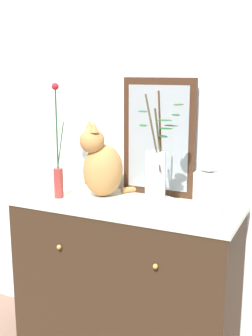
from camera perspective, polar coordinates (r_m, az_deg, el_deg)
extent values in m
cube|color=silver|center=(2.41, 3.08, 6.72)|extent=(4.40, 0.08, 2.60)
cube|color=#342316|center=(2.40, 0.00, -15.07)|extent=(1.13, 0.44, 0.87)
cube|color=beige|center=(2.22, 0.00, -4.84)|extent=(1.15, 0.45, 0.02)
sphere|color=#B79338|center=(2.22, -8.70, -10.14)|extent=(0.02, 0.02, 0.02)
sphere|color=#B79338|center=(2.00, 3.84, -12.65)|extent=(0.02, 0.02, 0.02)
cube|color=#3B2214|center=(2.30, 4.30, 3.95)|extent=(0.39, 0.03, 0.62)
cube|color=gray|center=(2.29, 4.16, 3.90)|extent=(0.33, 0.01, 0.54)
ellipsoid|color=#B27B43|center=(2.31, -3.01, -0.31)|extent=(0.28, 0.28, 0.28)
sphere|color=#B27B43|center=(2.26, -4.45, 3.55)|extent=(0.13, 0.13, 0.13)
cone|color=#B27B43|center=(2.21, -4.17, 5.40)|extent=(0.05, 0.05, 0.06)
cone|color=#B27B43|center=(2.28, -4.80, 5.61)|extent=(0.05, 0.05, 0.06)
cylinder|color=#B27B43|center=(2.41, 1.29, -2.72)|extent=(0.13, 0.15, 0.03)
cylinder|color=maroon|center=(2.32, -8.77, -1.93)|extent=(0.05, 0.05, 0.16)
cylinder|color=#1D4721|center=(2.26, -9.00, 4.91)|extent=(0.01, 0.01, 0.40)
sphere|color=#A6181F|center=(2.24, -9.20, 10.43)|extent=(0.04, 0.04, 0.04)
cylinder|color=#264A24|center=(2.26, -8.52, 2.93)|extent=(0.05, 0.01, 0.24)
cylinder|color=white|center=(2.10, 3.77, -4.89)|extent=(0.20, 0.20, 0.05)
cylinder|color=silver|center=(2.06, 3.83, -1.05)|extent=(0.10, 0.10, 0.24)
cylinder|color=#463F23|center=(2.01, 4.28, 3.62)|extent=(0.03, 0.06, 0.29)
ellipsoid|color=#1F3E1F|center=(1.98, 4.83, 4.14)|extent=(0.08, 0.07, 0.01)
ellipsoid|color=#1A4F1E|center=(1.96, 5.18, 5.15)|extent=(0.07, 0.04, 0.01)
ellipsoid|color=#1D4E1E|center=(1.95, 5.02, 6.21)|extent=(0.08, 0.06, 0.01)
cylinder|color=#453928|center=(2.00, 3.54, 4.54)|extent=(0.10, 0.04, 0.35)
ellipsoid|color=#1C4F1E|center=(1.94, 2.24, 5.56)|extent=(0.07, 0.08, 0.01)
ellipsoid|color=#184925|center=(1.95, 2.21, 7.38)|extent=(0.08, 0.07, 0.01)
cylinder|color=#54361C|center=(2.01, 4.46, 4.81)|extent=(0.02, 0.10, 0.37)
ellipsoid|color=#264324|center=(1.99, 5.87, 5.52)|extent=(0.07, 0.04, 0.01)
ellipsoid|color=#184E1B|center=(1.99, 6.48, 6.88)|extent=(0.07, 0.08, 0.01)
ellipsoid|color=#264018|center=(1.97, 6.84, 8.20)|extent=(0.05, 0.08, 0.01)
cube|color=white|center=(1.96, 10.59, -3.67)|extent=(0.11, 0.11, 0.23)
ellipsoid|color=white|center=(1.92, 10.76, 0.39)|extent=(0.10, 0.10, 0.06)
sphere|color=white|center=(1.92, 10.81, 1.58)|extent=(0.02, 0.02, 0.02)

